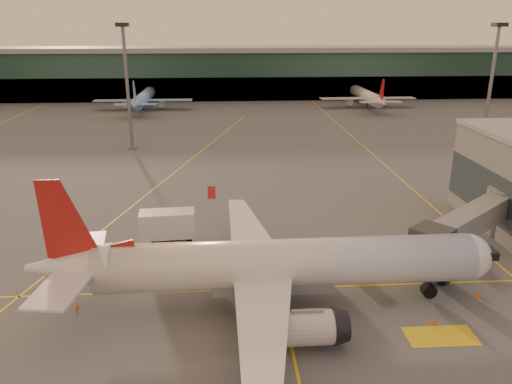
{
  "coord_description": "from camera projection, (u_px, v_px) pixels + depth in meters",
  "views": [
    {
      "loc": [
        -0.18,
        -39.48,
        25.52
      ],
      "look_at": [
        3.65,
        20.8,
        5.0
      ],
      "focal_mm": 35.0,
      "sensor_mm": 36.0,
      "label": 1
    }
  ],
  "objects": [
    {
      "name": "catering_truck",
      "position": [
        168.0,
        229.0,
        58.14
      ],
      "size": [
        6.49,
        3.25,
        4.89
      ],
      "rotation": [
        0.0,
        0.0,
        0.08
      ],
      "color": "#9E4016",
      "rests_on": "ground"
    },
    {
      "name": "mast_east_near",
      "position": [
        492.0,
        78.0,
        102.64
      ],
      "size": [
        2.4,
        2.4,
        25.6
      ],
      "color": "slate",
      "rests_on": "ground"
    },
    {
      "name": "ground",
      "position": [
        231.0,
        318.0,
        45.53
      ],
      "size": [
        600.0,
        600.0,
        0.0
      ],
      "primitive_type": "plane",
      "color": "#4C4F54",
      "rests_on": "ground"
    },
    {
      "name": "cone_nose",
      "position": [
        479.0,
        293.0,
        49.07
      ],
      "size": [
        0.45,
        0.45,
        0.57
      ],
      "color": "#E65E0C",
      "rests_on": "ground"
    },
    {
      "name": "terminal",
      "position": [
        224.0,
        73.0,
        176.7
      ],
      "size": [
        400.0,
        20.0,
        17.6
      ],
      "color": "#19382D",
      "rests_on": "ground"
    },
    {
      "name": "distant_aircraft_row",
      "position": [
        51.0,
        110.0,
        153.8
      ],
      "size": [
        225.0,
        34.0,
        13.0
      ],
      "color": "#85B2DF",
      "rests_on": "ground"
    },
    {
      "name": "cone_fwd",
      "position": [
        432.0,
        321.0,
        44.61
      ],
      "size": [
        0.42,
        0.42,
        0.53
      ],
      "color": "#E65E0C",
      "rests_on": "ground"
    },
    {
      "name": "jet_bridge",
      "position": [
        476.0,
        221.0,
        56.22
      ],
      "size": [
        18.39,
        15.79,
        6.27
      ],
      "color": "slate",
      "rests_on": "ground"
    },
    {
      "name": "cone_wing_left",
      "position": [
        250.0,
        230.0,
        64.1
      ],
      "size": [
        0.42,
        0.42,
        0.53
      ],
      "color": "#E65E0C",
      "rests_on": "ground"
    },
    {
      "name": "taxi_markings",
      "position": [
        185.0,
        177.0,
        87.13
      ],
      "size": [
        100.12,
        173.0,
        0.01
      ],
      "color": "yellow",
      "rests_on": "ground"
    },
    {
      "name": "main_airplane",
      "position": [
        270.0,
        266.0,
        46.07
      ],
      "size": [
        43.08,
        38.7,
        13.03
      ],
      "rotation": [
        0.0,
        0.0,
        0.01
      ],
      "color": "silver",
      "rests_on": "ground"
    },
    {
      "name": "pushback_tug",
      "position": [
        446.0,
        248.0,
        57.94
      ],
      "size": [
        3.75,
        2.35,
        1.82
      ],
      "rotation": [
        0.0,
        0.0,
        0.13
      ],
      "color": "black",
      "rests_on": "ground"
    },
    {
      "name": "gpu_cart",
      "position": [
        361.0,
        275.0,
        52.07
      ],
      "size": [
        2.17,
        1.64,
        1.13
      ],
      "rotation": [
        0.0,
        0.0,
        0.28
      ],
      "color": "gold",
      "rests_on": "ground"
    },
    {
      "name": "cone_tail",
      "position": [
        77.0,
        305.0,
        47.17
      ],
      "size": [
        0.38,
        0.38,
        0.48
      ],
      "color": "#E65E0C",
      "rests_on": "ground"
    },
    {
      "name": "mast_west_near",
      "position": [
        127.0,
        78.0,
        101.91
      ],
      "size": [
        2.4,
        2.4,
        25.6
      ],
      "color": "slate",
      "rests_on": "ground"
    }
  ]
}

